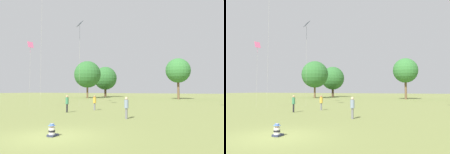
{
  "view_description": "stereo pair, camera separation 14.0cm",
  "coord_description": "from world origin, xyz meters",
  "views": [
    {
      "loc": [
        6.97,
        -8.35,
        2.2
      ],
      "look_at": [
        -0.01,
        6.89,
        3.23
      ],
      "focal_mm": 35.0,
      "sensor_mm": 36.0,
      "label": 1
    },
    {
      "loc": [
        7.1,
        -8.29,
        2.2
      ],
      "look_at": [
        -0.01,
        6.89,
        3.23
      ],
      "focal_mm": 35.0,
      "sensor_mm": 36.0,
      "label": 2
    }
  ],
  "objects": [
    {
      "name": "ground_plane",
      "position": [
        0.0,
        0.0,
        0.0
      ],
      "size": [
        300.0,
        300.0,
        0.0
      ],
      "primitive_type": "plane",
      "color": "olive"
    },
    {
      "name": "distant_tree_0",
      "position": [
        -25.57,
        45.71,
        6.79
      ],
      "size": [
        7.67,
        7.67,
        10.64
      ],
      "color": "brown",
      "rests_on": "ground"
    },
    {
      "name": "distant_tree_3",
      "position": [
        -0.63,
        47.93,
        7.13
      ],
      "size": [
        6.12,
        6.12,
        10.23
      ],
      "color": "brown",
      "rests_on": "ground"
    },
    {
      "name": "seated_toddler",
      "position": [
        -0.02,
        0.05,
        0.27
      ],
      "size": [
        0.38,
        0.49,
        0.62
      ],
      "rotation": [
        0.0,
        0.0,
        0.03
      ],
      "color": "#282D47",
      "rests_on": "ground"
    },
    {
      "name": "person_standing_3",
      "position": [
        0.93,
        7.51,
        1.01
      ],
      "size": [
        0.33,
        0.33,
        1.69
      ],
      "rotation": [
        0.0,
        0.0,
        6.27
      ],
      "color": "slate",
      "rests_on": "ground"
    },
    {
      "name": "distant_tree_2",
      "position": [
        -26.33,
        58.87,
        6.36
      ],
      "size": [
        7.89,
        7.89,
        10.32
      ],
      "color": "#473323",
      "rests_on": "ground"
    },
    {
      "name": "person_standing_4",
      "position": [
        -4.91,
        12.95,
        0.98
      ],
      "size": [
        0.48,
        0.48,
        1.64
      ],
      "rotation": [
        0.0,
        0.0,
        5.63
      ],
      "color": "slate",
      "rests_on": "ground"
    },
    {
      "name": "kite_3",
      "position": [
        -9.58,
        16.99,
        11.06
      ],
      "size": [
        1.18,
        1.09,
        11.86
      ],
      "rotation": [
        0.0,
        0.0,
        4.9
      ],
      "color": "#1E2328",
      "rests_on": "ground"
    },
    {
      "name": "kite_1",
      "position": [
        -15.68,
        14.04,
        8.23
      ],
      "size": [
        0.42,
        0.9,
        8.93
      ],
      "rotation": [
        0.0,
        0.0,
        0.61
      ],
      "color": "pink",
      "rests_on": "ground"
    },
    {
      "name": "person_standing_1",
      "position": [
        -6.28,
        9.75,
        1.03
      ],
      "size": [
        0.4,
        0.4,
        1.7
      ],
      "rotation": [
        0.0,
        0.0,
        2.73
      ],
      "color": "black",
      "rests_on": "ground"
    }
  ]
}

